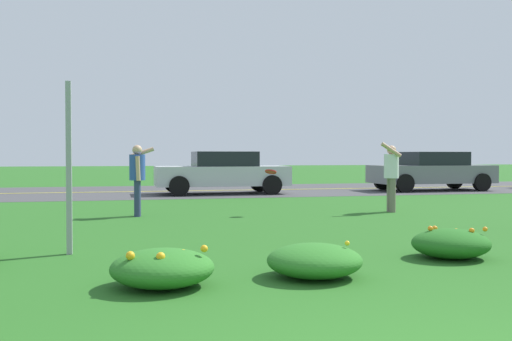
% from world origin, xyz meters
% --- Properties ---
extents(ground_plane, '(120.00, 120.00, 0.00)m').
position_xyz_m(ground_plane, '(0.00, 9.40, 0.00)').
color(ground_plane, '#26601E').
extents(highway_strip, '(120.00, 7.89, 0.01)m').
position_xyz_m(highway_strip, '(0.00, 18.79, 0.00)').
color(highway_strip, '#424244').
rests_on(highway_strip, ground).
extents(highway_center_stripe, '(120.00, 0.16, 0.00)m').
position_xyz_m(highway_center_stripe, '(0.00, 18.79, 0.01)').
color(highway_center_stripe, yellow).
rests_on(highway_center_stripe, ground).
extents(daylily_clump_mid_right, '(1.05, 1.02, 0.43)m').
position_xyz_m(daylily_clump_mid_right, '(-1.54, 3.25, 0.19)').
color(daylily_clump_mid_right, '#2D7526').
rests_on(daylily_clump_mid_right, ground).
extents(daylily_clump_front_right, '(1.04, 1.02, 0.40)m').
position_xyz_m(daylily_clump_front_right, '(0.11, 3.33, 0.18)').
color(daylily_clump_front_right, '#2D7526').
rests_on(daylily_clump_front_right, ground).
extents(daylily_clump_mid_left, '(1.01, 0.93, 0.41)m').
position_xyz_m(daylily_clump_mid_left, '(2.21, 4.04, 0.19)').
color(daylily_clump_mid_left, '#23661E').
rests_on(daylily_clump_mid_left, ground).
extents(sign_post_near_path, '(0.07, 0.10, 2.31)m').
position_xyz_m(sign_post_near_path, '(-2.61, 5.50, 1.16)').
color(sign_post_near_path, '#93969B').
rests_on(sign_post_near_path, ground).
extents(person_thrower_blue_shirt, '(0.55, 0.50, 1.55)m').
position_xyz_m(person_thrower_blue_shirt, '(-1.55, 10.20, 0.92)').
color(person_thrower_blue_shirt, '#2D4C9E').
rests_on(person_thrower_blue_shirt, ground).
extents(person_catcher_white_shirt, '(0.52, 0.50, 1.63)m').
position_xyz_m(person_catcher_white_shirt, '(4.25, 9.81, 0.93)').
color(person_catcher_white_shirt, silver).
rests_on(person_catcher_white_shirt, ground).
extents(frisbee_red, '(0.27, 0.25, 0.15)m').
position_xyz_m(frisbee_red, '(1.34, 9.81, 0.96)').
color(frisbee_red, red).
extents(car_gray_center_left, '(4.50, 2.00, 1.45)m').
position_xyz_m(car_gray_center_left, '(9.52, 17.02, 0.74)').
color(car_gray_center_left, slate).
rests_on(car_gray_center_left, ground).
extents(car_silver_center_right, '(4.50, 2.00, 1.45)m').
position_xyz_m(car_silver_center_right, '(1.54, 17.02, 0.74)').
color(car_silver_center_right, '#B7BABF').
rests_on(car_silver_center_right, ground).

